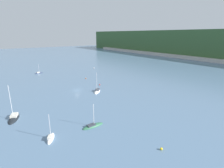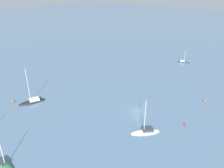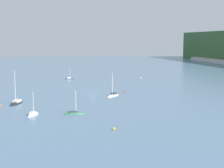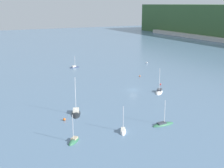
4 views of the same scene
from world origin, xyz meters
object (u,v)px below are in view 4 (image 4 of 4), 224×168
object	(u,v)px
mooring_buoy_3	(147,63)
sailboat_1	(74,141)
sailboat_5	(163,125)
mooring_buoy_2	(161,84)
sailboat_2	(76,113)
mooring_buoy_0	(140,76)
sailboat_4	(75,67)
sailboat_0	(159,92)
mooring_buoy_4	(64,119)
sailboat_3	(123,132)

from	to	relation	value
mooring_buoy_3	sailboat_1	bearing A→B (deg)	-42.28
sailboat_5	mooring_buoy_3	size ratio (longest dim) A/B	9.18
mooring_buoy_2	mooring_buoy_3	bearing A→B (deg)	154.14
sailboat_2	mooring_buoy_0	distance (m)	53.22
sailboat_4	sailboat_5	bearing A→B (deg)	-107.58
sailboat_0	mooring_buoy_2	bearing A→B (deg)	-175.10
sailboat_2	mooring_buoy_3	bearing A→B (deg)	154.22
mooring_buoy_0	mooring_buoy_3	bearing A→B (deg)	141.84
sailboat_0	sailboat_4	distance (m)	58.04
sailboat_2	mooring_buoy_4	size ratio (longest dim) A/B	16.00
sailboat_2	mooring_buoy_3	xyz separation A→B (m)	(-58.07, 61.91, 0.26)
sailboat_4	mooring_buoy_0	distance (m)	37.29
mooring_buoy_0	mooring_buoy_3	distance (m)	32.26
sailboat_0	sailboat_2	bearing A→B (deg)	-34.55
mooring_buoy_3	mooring_buoy_4	bearing A→B (deg)	-47.21
sailboat_3	mooring_buoy_2	distance (m)	49.73
sailboat_2	mooring_buoy_4	distance (m)	6.04
sailboat_0	sailboat_1	bearing A→B (deg)	-15.93
sailboat_5	mooring_buoy_2	xyz separation A→B (m)	(-35.29, 23.97, 0.22)
mooring_buoy_2	sailboat_2	bearing A→B (deg)	-68.29
sailboat_1	sailboat_4	xyz separation A→B (m)	(-82.51, 29.93, 0.03)
sailboat_4	sailboat_1	bearing A→B (deg)	-124.09
mooring_buoy_2	mooring_buoy_4	xyz separation A→B (m)	(20.34, -46.63, 0.08)
sailboat_3	mooring_buoy_0	size ratio (longest dim) A/B	12.25
sailboat_2	sailboat_5	world-z (taller)	sailboat_2
sailboat_0	mooring_buoy_3	xyz separation A→B (m)	(-50.09, 26.79, 0.29)
mooring_buoy_0	sailboat_4	bearing A→B (deg)	-149.16
sailboat_3	mooring_buoy_0	xyz separation A→B (m)	(-50.60, 35.90, 0.22)
sailboat_3	mooring_buoy_4	xyz separation A→B (m)	(-14.22, -10.87, 0.28)
sailboat_1	mooring_buoy_2	world-z (taller)	sailboat_1
sailboat_1	sailboat_5	bearing A→B (deg)	131.55
sailboat_3	sailboat_5	xyz separation A→B (m)	(0.74, 11.79, -0.02)
sailboat_2	sailboat_4	distance (m)	68.64
mooring_buoy_3	sailboat_2	bearing A→B (deg)	-46.84
sailboat_0	sailboat_4	size ratio (longest dim) A/B	1.47
mooring_buoy_2	mooring_buoy_4	world-z (taller)	mooring_buoy_4
sailboat_4	mooring_buoy_3	bearing A→B (deg)	-23.82
sailboat_2	sailboat_3	size ratio (longest dim) A/B	1.56
sailboat_3	sailboat_4	size ratio (longest dim) A/B	1.15
sailboat_3	mooring_buoy_0	distance (m)	62.04
sailboat_3	sailboat_1	bearing A→B (deg)	119.53
sailboat_3	mooring_buoy_4	size ratio (longest dim) A/B	10.22
sailboat_2	mooring_buoy_2	size ratio (longest dim) A/B	20.49
sailboat_1	mooring_buoy_0	world-z (taller)	sailboat_1
mooring_buoy_0	mooring_buoy_3	xyz separation A→B (m)	(-25.37, 19.93, 0.10)
sailboat_5	sailboat_0	bearing A→B (deg)	56.46
sailboat_0	sailboat_4	xyz separation A→B (m)	(-56.74, -12.26, 0.00)
mooring_buoy_0	mooring_buoy_3	size ratio (longest dim) A/B	0.76
sailboat_0	sailboat_5	world-z (taller)	sailboat_0
sailboat_2	sailboat_5	xyz separation A→B (m)	(18.63, 17.87, -0.07)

